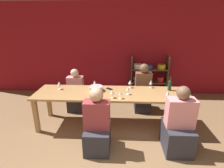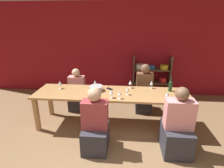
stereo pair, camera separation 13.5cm
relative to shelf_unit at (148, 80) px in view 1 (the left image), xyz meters
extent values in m
cube|color=maroon|center=(-0.89, 0.20, 0.86)|extent=(8.80, 0.06, 2.70)
cube|color=#4C3828|center=(-0.52, 0.00, 0.11)|extent=(0.04, 0.30, 1.20)
cube|color=#4C3828|center=(0.53, 0.00, 0.11)|extent=(0.04, 0.30, 1.20)
cube|color=#4C3828|center=(0.00, 0.00, -0.47)|extent=(1.05, 0.30, 0.04)
cylinder|color=#235BAD|center=(-0.35, 0.00, -0.38)|extent=(0.22, 0.22, 0.15)
sphere|color=black|center=(-0.35, 0.00, -0.29)|extent=(0.02, 0.02, 0.02)
cylinder|color=red|center=(0.00, 0.00, -0.39)|extent=(0.25, 0.25, 0.12)
sphere|color=black|center=(0.00, 0.00, -0.32)|extent=(0.02, 0.02, 0.02)
cylinder|color=gold|center=(0.36, 0.00, -0.38)|extent=(0.21, 0.21, 0.14)
sphere|color=black|center=(0.36, 0.00, -0.30)|extent=(0.02, 0.02, 0.02)
cube|color=#4C3828|center=(0.00, 0.00, -0.07)|extent=(1.05, 0.30, 0.04)
cylinder|color=silver|center=(-0.35, 0.00, 0.01)|extent=(0.21, 0.21, 0.13)
sphere|color=black|center=(-0.35, 0.00, 0.09)|extent=(0.02, 0.02, 0.02)
cylinder|color=#338447|center=(0.00, 0.00, 0.01)|extent=(0.17, 0.17, 0.14)
sphere|color=black|center=(0.00, 0.00, 0.09)|extent=(0.02, 0.02, 0.02)
cylinder|color=red|center=(0.36, 0.00, 0.02)|extent=(0.21, 0.21, 0.14)
sphere|color=black|center=(0.36, 0.00, 0.10)|extent=(0.02, 0.02, 0.02)
cube|color=#4C3828|center=(0.00, 0.00, 0.33)|extent=(1.05, 0.30, 0.04)
cylinder|color=silver|center=(-0.35, 0.00, 0.42)|extent=(0.24, 0.24, 0.14)
sphere|color=black|center=(-0.35, 0.00, 0.50)|extent=(0.02, 0.02, 0.02)
cylinder|color=#235BAD|center=(0.00, 0.00, 0.40)|extent=(0.17, 0.17, 0.10)
sphere|color=black|center=(0.00, 0.00, 0.46)|extent=(0.02, 0.02, 0.02)
cylinder|color=gold|center=(0.36, 0.00, 0.41)|extent=(0.24, 0.24, 0.12)
sphere|color=black|center=(0.36, 0.00, 0.48)|extent=(0.02, 0.02, 0.02)
cube|color=#AD7F4C|center=(-1.02, -1.72, 0.25)|extent=(3.16, 0.82, 0.04)
cube|color=#AD7F4C|center=(-2.52, -2.05, -0.13)|extent=(0.08, 0.08, 0.72)
cube|color=#AD7F4C|center=(0.47, -2.05, -0.13)|extent=(0.08, 0.08, 0.72)
cube|color=#AD7F4C|center=(-2.52, -1.39, -0.13)|extent=(0.08, 0.08, 0.72)
cube|color=#AD7F4C|center=(0.47, -1.39, -0.13)|extent=(0.08, 0.08, 0.72)
cylinder|color=#B7BABC|center=(-1.36, -1.63, 0.32)|extent=(0.28, 0.28, 0.10)
torus|color=#B7BABC|center=(-1.36, -1.63, 0.36)|extent=(0.30, 0.30, 0.01)
cylinder|color=#19381E|center=(0.19, -1.53, 0.37)|extent=(0.07, 0.07, 0.20)
cone|color=#19381E|center=(0.19, -1.53, 0.48)|extent=(0.07, 0.07, 0.03)
cylinder|color=#19381E|center=(0.19, -1.53, 0.53)|extent=(0.03, 0.03, 0.07)
cylinder|color=white|center=(0.03, -2.00, 0.27)|extent=(0.06, 0.06, 0.00)
cylinder|color=white|center=(0.03, -2.00, 0.32)|extent=(0.01, 0.01, 0.08)
cone|color=white|center=(0.03, -2.00, 0.40)|extent=(0.07, 0.07, 0.08)
cylinder|color=maroon|center=(0.03, -2.00, 0.38)|extent=(0.04, 0.04, 0.03)
cylinder|color=white|center=(-2.16, -1.58, 0.27)|extent=(0.07, 0.07, 0.00)
cylinder|color=white|center=(-2.16, -1.58, 0.31)|extent=(0.01, 0.01, 0.08)
cone|color=white|center=(-2.16, -1.58, 0.40)|extent=(0.08, 0.08, 0.09)
cylinder|color=white|center=(-0.18, -1.39, 0.27)|extent=(0.06, 0.06, 0.00)
cylinder|color=white|center=(-0.18, -1.39, 0.31)|extent=(0.01, 0.01, 0.08)
cone|color=white|center=(-0.18, -1.39, 0.40)|extent=(0.07, 0.07, 0.09)
cylinder|color=white|center=(-1.01, -1.98, 0.27)|extent=(0.06, 0.06, 0.00)
cylinder|color=white|center=(-1.01, -1.98, 0.31)|extent=(0.01, 0.01, 0.08)
cone|color=white|center=(-1.01, -1.98, 0.39)|extent=(0.08, 0.08, 0.08)
cylinder|color=white|center=(-1.42, -1.42, 0.27)|extent=(0.06, 0.06, 0.00)
cylinder|color=white|center=(-1.42, -1.42, 0.30)|extent=(0.01, 0.01, 0.06)
cone|color=white|center=(-1.42, -1.42, 0.38)|extent=(0.08, 0.08, 0.09)
cylinder|color=maroon|center=(-1.42, -1.42, 0.36)|extent=(0.04, 0.04, 0.03)
cylinder|color=white|center=(-0.85, -2.01, 0.27)|extent=(0.07, 0.07, 0.00)
cylinder|color=white|center=(-0.85, -2.01, 0.31)|extent=(0.01, 0.01, 0.07)
cone|color=white|center=(-0.85, -2.01, 0.38)|extent=(0.07, 0.07, 0.08)
cylinder|color=beige|center=(-0.85, -2.01, 0.36)|extent=(0.04, 0.04, 0.03)
cylinder|color=white|center=(-0.64, -1.41, 0.27)|extent=(0.07, 0.07, 0.00)
cylinder|color=white|center=(-0.64, -1.41, 0.32)|extent=(0.01, 0.01, 0.09)
cone|color=white|center=(-0.64, -1.41, 0.40)|extent=(0.08, 0.08, 0.08)
cylinder|color=white|center=(-0.70, -1.80, 0.27)|extent=(0.07, 0.07, 0.00)
cylinder|color=white|center=(-0.70, -1.80, 0.31)|extent=(0.01, 0.01, 0.08)
cone|color=white|center=(-0.70, -1.80, 0.39)|extent=(0.07, 0.07, 0.08)
cylinder|color=maroon|center=(-0.70, -1.80, 0.37)|extent=(0.04, 0.04, 0.03)
cube|color=black|center=(-1.09, -1.52, 0.27)|extent=(0.16, 0.15, 0.01)
cube|color=#2D2D38|center=(0.14, -2.45, -0.25)|extent=(0.46, 0.57, 0.47)
cube|color=pink|center=(0.14, -2.45, 0.23)|extent=(0.46, 0.25, 0.49)
sphere|color=brown|center=(0.14, -2.45, 0.59)|extent=(0.22, 0.22, 0.22)
cube|color=#2D2D38|center=(-1.96, -1.03, -0.29)|extent=(0.39, 0.48, 0.41)
cube|color=pink|center=(-1.96, -1.03, 0.15)|extent=(0.39, 0.21, 0.46)
sphere|color=beige|center=(-1.96, -1.03, 0.48)|extent=(0.19, 0.19, 0.19)
cube|color=#2D2D38|center=(-1.23, -2.50, -0.28)|extent=(0.43, 0.54, 0.43)
cube|color=#99383D|center=(-1.23, -2.50, 0.18)|extent=(0.43, 0.24, 0.50)
sphere|color=tan|center=(-1.23, -2.50, 0.55)|extent=(0.23, 0.23, 0.23)
cube|color=#2D2D38|center=(-0.29, -0.97, -0.26)|extent=(0.39, 0.48, 0.45)
cube|color=brown|center=(-0.29, -0.97, 0.23)|extent=(0.39, 0.21, 0.53)
sphere|color=brown|center=(-0.29, -0.97, 0.60)|extent=(0.22, 0.22, 0.22)
camera|label=1|loc=(-0.86, -5.04, 1.64)|focal=28.00mm
camera|label=2|loc=(-0.73, -5.03, 1.64)|focal=28.00mm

